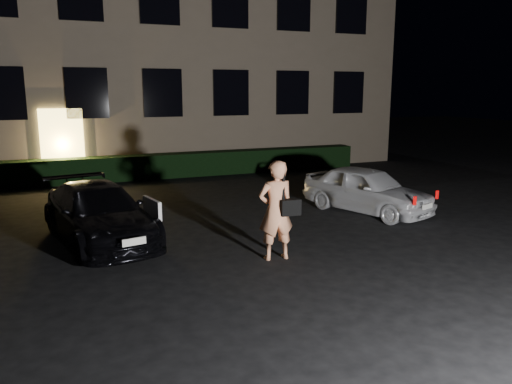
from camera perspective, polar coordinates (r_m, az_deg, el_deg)
name	(u,v)px	position (r m, az deg, el deg)	size (l,w,h in m)	color
ground	(302,274)	(8.75, 5.22, -9.33)	(80.00, 80.00, 0.00)	black
building	(140,20)	(22.73, -13.11, 18.61)	(20.00, 8.11, 12.00)	#716250
hedge	(168,166)	(18.34, -10.02, 2.99)	(15.00, 0.70, 0.85)	black
sedan	(99,213)	(10.94, -17.53, -2.31)	(2.41, 4.30, 1.18)	black
hatch	(367,189)	(13.17, 12.54, 0.29)	(2.50, 3.78, 1.19)	silver
man	(276,210)	(9.22, 2.33, -2.09)	(0.77, 0.48, 1.87)	tan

